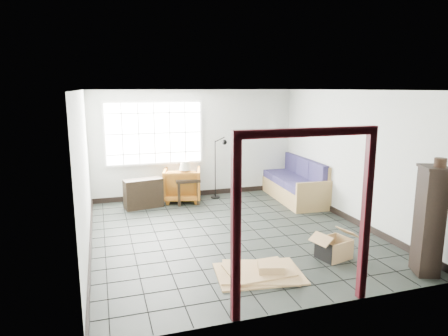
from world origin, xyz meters
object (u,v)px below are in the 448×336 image
object	(u,v)px
futon_sofa	(296,185)
side_table	(187,183)
armchair	(182,183)
tall_shelf	(429,220)

from	to	relation	value
futon_sofa	side_table	world-z (taller)	futon_sofa
armchair	side_table	xyz separation A→B (m)	(0.05, -0.26, 0.06)
side_table	futon_sofa	bearing A→B (deg)	-9.26
futon_sofa	armchair	bearing A→B (deg)	168.54
armchair	side_table	distance (m)	0.27
tall_shelf	futon_sofa	bearing A→B (deg)	110.60
side_table	armchair	bearing A→B (deg)	101.42
armchair	side_table	bearing A→B (deg)	115.89
armchair	tall_shelf	bearing A→B (deg)	132.63
side_table	tall_shelf	world-z (taller)	tall_shelf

